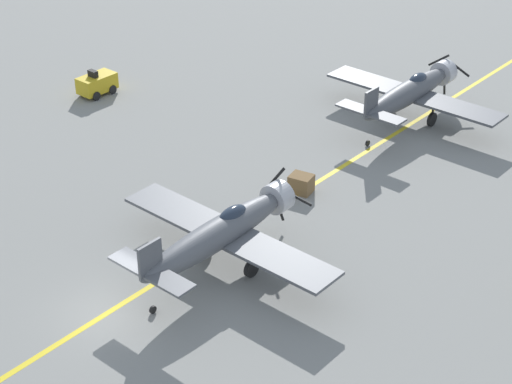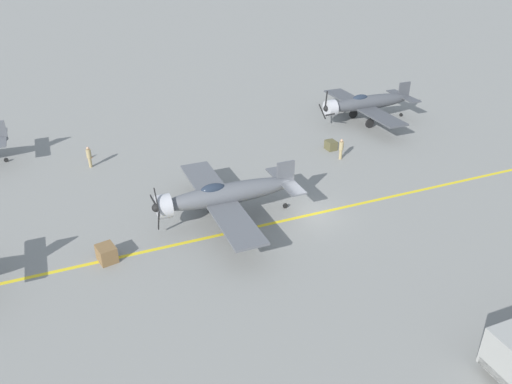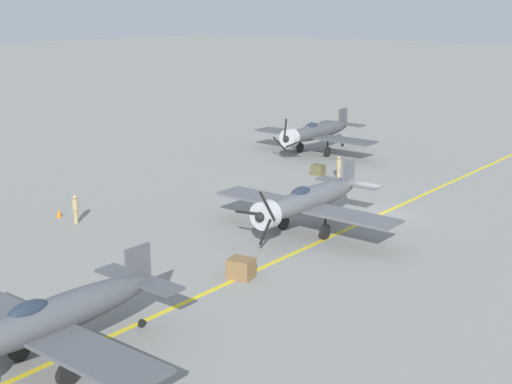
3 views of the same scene
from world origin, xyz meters
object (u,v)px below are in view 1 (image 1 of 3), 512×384
(tow_tractor, at_px, (97,83))
(supply_crate_by_tanker, at_px, (301,184))
(airplane_mid_center, at_px, (222,232))
(airplane_far_center, at_px, (411,92))

(tow_tractor, xyz_separation_m, supply_crate_by_tanker, (18.60, -1.38, -0.29))
(airplane_mid_center, xyz_separation_m, supply_crate_by_tanker, (-1.57, 8.03, -1.51))
(airplane_far_center, xyz_separation_m, supply_crate_by_tanker, (0.33, -11.51, -1.51))
(airplane_far_center, height_order, supply_crate_by_tanker, airplane_far_center)
(airplane_far_center, bearing_deg, supply_crate_by_tanker, -101.66)
(airplane_far_center, relative_size, tow_tractor, 4.62)
(tow_tractor, bearing_deg, supply_crate_by_tanker, -4.23)
(airplane_mid_center, bearing_deg, tow_tractor, 142.25)
(supply_crate_by_tanker, bearing_deg, airplane_far_center, 91.66)
(airplane_far_center, xyz_separation_m, airplane_mid_center, (1.91, -19.54, 0.00))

